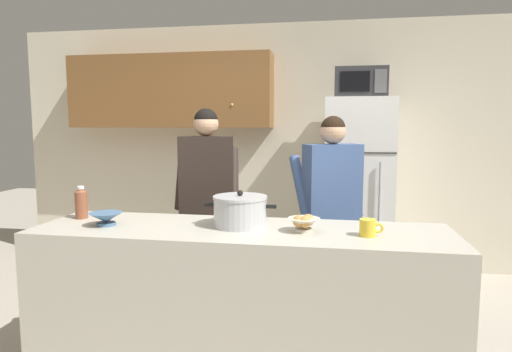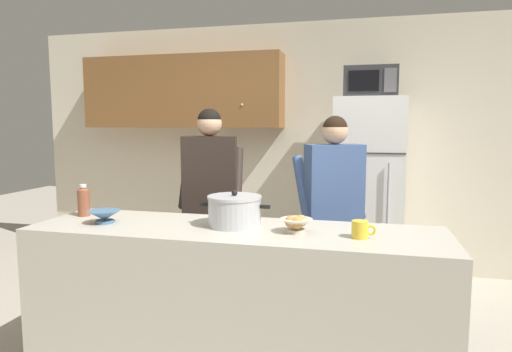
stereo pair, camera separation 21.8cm
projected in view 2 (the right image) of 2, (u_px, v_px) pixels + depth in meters
back_wall_unit at (268, 134)px, 4.79m from camera, size 6.00×0.48×2.60m
kitchen_island at (234, 302)px, 2.67m from camera, size 2.47×0.68×0.92m
refrigerator at (367, 192)px, 4.22m from camera, size 0.64×0.68×1.78m
microwave at (370, 82)px, 4.08m from camera, size 0.48×0.37×0.28m
person_near_pot at (210, 188)px, 3.49m from camera, size 0.57×0.50×1.66m
person_by_sink at (333, 199)px, 3.23m from camera, size 0.59×0.55×1.60m
cooking_pot at (235, 211)px, 2.66m from camera, size 0.44×0.33×0.22m
coffee_mug at (360, 230)px, 2.38m from camera, size 0.13×0.09×0.10m
bread_bowl at (296, 224)px, 2.50m from camera, size 0.19×0.19×0.10m
empty_bowl at (104, 216)px, 2.74m from camera, size 0.20×0.20×0.08m
bottle_near_edge at (84, 201)px, 2.96m from camera, size 0.08×0.08×0.21m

